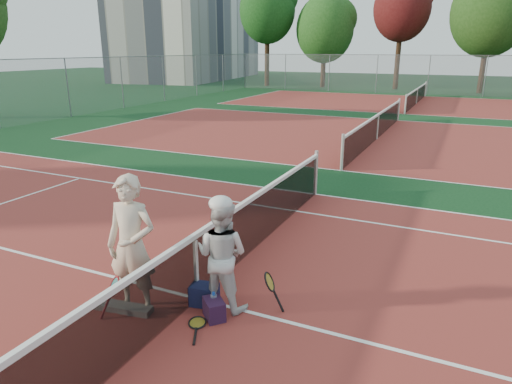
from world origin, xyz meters
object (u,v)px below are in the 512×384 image
Objects in this scene: player_b at (222,255)px; water_bottle at (214,305)px; sports_bag_navy at (204,295)px; net_main at (196,267)px; sports_bag_purple at (214,309)px; player_a at (132,246)px; racket_black_held at (269,292)px; racket_red at (115,296)px; racket_spare at (197,323)px; apartment_block at (191,13)px.

player_b reaches higher than water_bottle.
water_bottle is (0.25, -0.17, -0.00)m from sports_bag_navy.
net_main is at bearing 154.48° from sports_bag_navy.
sports_bag_purple is (0.05, -0.33, -0.64)m from player_b.
sports_bag_navy is 0.39m from sports_bag_purple.
racket_black_held is at bearing 16.58° from player_a.
player_a is at bearing -147.03° from sports_bag_navy.
net_main reaches higher than water_bottle.
water_bottle is at bearing -33.30° from racket_red.
racket_red reaches higher than racket_spare.
apartment_block is 40.31× the size of racket_red.
apartment_block reaches higher than sports_bag_navy.
player_b reaches higher than sports_bag_navy.
racket_spare is (-0.73, -0.71, -0.26)m from racket_black_held.
net_main is 0.68m from sports_bag_purple.
player_a reaches higher than player_b.
racket_black_held reaches higher than sports_bag_navy.
net_main is 52.62m from apartment_block.
net_main is at bearing 35.83° from player_a.
sports_bag_purple is at bearing -39.10° from sports_bag_navy.
player_b reaches higher than sports_bag_purple.
racket_red is (-0.78, -0.80, -0.24)m from net_main.
player_b is 2.60× the size of racket_spare.
player_b is 0.83m from racket_black_held.
racket_black_held is at bearing 33.63° from water_bottle.
sports_bag_purple is 0.09m from water_bottle.
sports_bag_purple is (0.14, 0.21, 0.12)m from racket_spare.
racket_red is (-1.20, -0.81, -0.51)m from player_b.
racket_black_held is at bearing -72.57° from racket_spare.
player_b reaches higher than racket_spare.
racket_black_held reaches higher than racket_red.
racket_red is 1.20m from sports_bag_navy.
net_main is 0.61m from water_bottle.
player_a reaches higher than racket_red.
player_a is at bearing 66.39° from racket_spare.
sports_bag_navy is (0.95, 0.72, -0.12)m from racket_red.
apartment_block is 14.11× the size of player_b.
water_bottle is (-0.63, -0.42, -0.13)m from racket_black_held.
net_main is 19.71× the size of racket_black_held.
racket_red is 1.17m from racket_spare.
racket_red is 2.08m from racket_black_held.
sports_bag_purple is 1.12× the size of water_bottle.
apartment_block is 53.10m from water_bottle.
sports_bag_purple is at bearing -57.29° from apartment_block.
sports_bag_purple is (-0.59, -0.50, -0.14)m from racket_black_held.
player_a is at bearing -6.69° from racket_red.
racket_red is at bearing -136.63° from player_a.
racket_black_held is (0.64, 0.17, -0.50)m from player_b.
apartment_block is 52.81m from player_b.
racket_spare is at bearing -107.93° from water_bottle.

